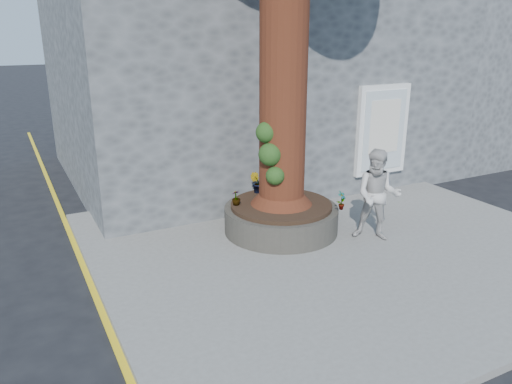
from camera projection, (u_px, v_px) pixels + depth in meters
name	position (u px, v px, depth m)	size (l,w,h in m)	color
ground	(299.00, 288.00, 8.23)	(120.00, 120.00, 0.00)	black
pavement	(338.00, 245.00, 9.71)	(9.00, 8.00, 0.12)	slate
yellow_line	(98.00, 304.00, 7.75)	(0.10, 30.00, 0.01)	yellow
stone_shop	(244.00, 62.00, 14.41)	(10.30, 8.30, 6.30)	#484B4D
neighbour_shop	(443.00, 60.00, 17.95)	(6.00, 8.00, 6.00)	#484B4D
planter	(281.00, 217.00, 10.14)	(2.30, 2.30, 0.60)	black
man	(275.00, 168.00, 11.36)	(0.68, 0.45, 1.86)	#141B39
woman	(378.00, 195.00, 9.59)	(0.87, 0.68, 1.80)	beige
shopping_bag	(283.00, 201.00, 11.59)	(0.20, 0.12, 0.28)	white
plant_a	(341.00, 200.00, 9.64)	(0.20, 0.13, 0.38)	gray
plant_b	(256.00, 183.00, 10.64)	(0.24, 0.23, 0.44)	gray
plant_c	(236.00, 198.00, 9.90)	(0.17, 0.17, 0.31)	gray
plant_d	(266.00, 195.00, 10.08)	(0.26, 0.23, 0.29)	gray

